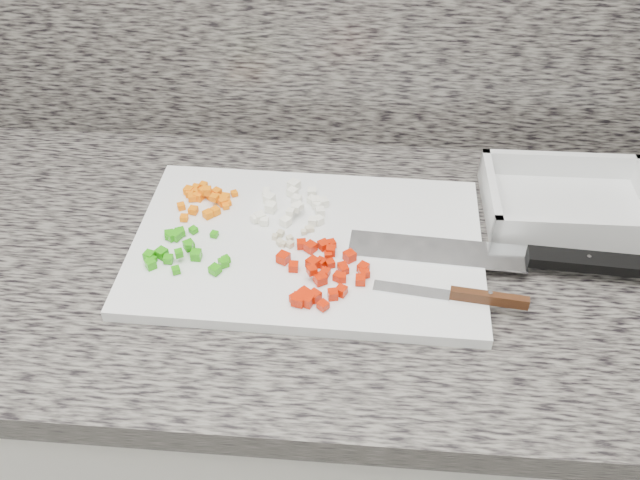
% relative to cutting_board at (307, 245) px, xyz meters
% --- Properties ---
extents(cabinet, '(3.92, 0.62, 0.86)m').
position_rel_cutting_board_xyz_m(cabinet, '(-0.05, -0.00, -0.48)').
color(cabinet, white).
rests_on(cabinet, ground).
extents(countertop, '(3.96, 0.64, 0.04)m').
position_rel_cutting_board_xyz_m(countertop, '(-0.05, -0.00, -0.03)').
color(countertop, '#635F57').
rests_on(countertop, cabinet).
extents(cutting_board, '(0.51, 0.34, 0.02)m').
position_rel_cutting_board_xyz_m(cutting_board, '(0.00, 0.00, 0.00)').
color(cutting_board, white).
rests_on(cutting_board, countertop).
extents(carrot_pile, '(0.09, 0.10, 0.02)m').
position_rel_cutting_board_xyz_m(carrot_pile, '(-0.17, 0.08, 0.02)').
color(carrot_pile, orange).
rests_on(carrot_pile, cutting_board).
extents(onion_pile, '(0.12, 0.11, 0.02)m').
position_rel_cutting_board_xyz_m(onion_pile, '(-0.03, 0.07, 0.02)').
color(onion_pile, white).
rests_on(onion_pile, cutting_board).
extents(green_pepper_pile, '(0.12, 0.10, 0.02)m').
position_rel_cutting_board_xyz_m(green_pepper_pile, '(-0.18, -0.04, 0.02)').
color(green_pepper_pile, '#26960D').
rests_on(green_pepper_pile, cutting_board).
extents(red_pepper_pile, '(0.13, 0.14, 0.02)m').
position_rel_cutting_board_xyz_m(red_pepper_pile, '(0.03, -0.07, 0.02)').
color(red_pepper_pile, '#C01B02').
rests_on(red_pepper_pile, cutting_board).
extents(garlic_pile, '(0.06, 0.05, 0.01)m').
position_rel_cutting_board_xyz_m(garlic_pile, '(-0.02, -0.00, 0.01)').
color(garlic_pile, beige).
rests_on(garlic_pile, cutting_board).
extents(chef_knife, '(0.42, 0.07, 0.02)m').
position_rel_cutting_board_xyz_m(chef_knife, '(0.32, -0.02, 0.01)').
color(chef_knife, white).
rests_on(chef_knife, cutting_board).
extents(paring_knife, '(0.20, 0.04, 0.02)m').
position_rel_cutting_board_xyz_m(paring_knife, '(0.22, -0.10, 0.01)').
color(paring_knife, white).
rests_on(paring_knife, cutting_board).
extents(tray, '(0.26, 0.19, 0.05)m').
position_rel_cutting_board_xyz_m(tray, '(0.39, 0.12, 0.01)').
color(tray, silver).
rests_on(tray, countertop).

